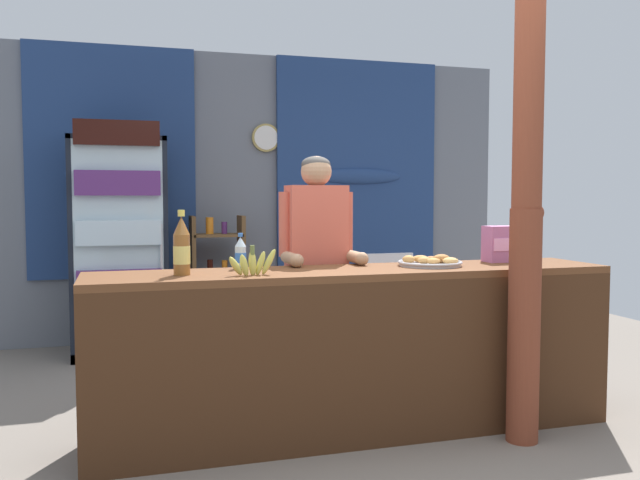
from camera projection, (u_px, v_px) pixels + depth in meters
name	position (u px, v px, depth m)	size (l,w,h in m)	color
ground_plane	(311.00, 388.00, 4.63)	(8.19, 8.19, 0.00)	slate
back_wall_curtained	(255.00, 192.00, 6.39)	(5.00, 0.22, 2.69)	slate
stall_counter	(363.00, 336.00, 3.63)	(2.96, 0.56, 0.93)	brown
timber_post	(526.00, 218.00, 3.55)	(0.19, 0.17, 2.55)	brown
drink_fridge	(119.00, 229.00, 5.55)	(0.78, 0.65, 1.94)	black
bottle_shelf_rack	(217.00, 278.00, 5.99)	(0.48, 0.28, 1.17)	brown
plastic_lawn_chair	(384.00, 294.00, 5.75)	(0.44, 0.44, 0.86)	silver
shopkeeper	(317.00, 253.00, 4.09)	(0.47, 0.42, 1.59)	#28282D
soda_bottle_iced_tea	(182.00, 248.00, 3.41)	(0.09, 0.09, 0.34)	brown
soda_bottle_water	(241.00, 254.00, 3.73)	(0.06, 0.06, 0.20)	silver
snack_box_wafer	(501.00, 244.00, 4.12)	(0.20, 0.14, 0.22)	#B76699
pastry_tray	(430.00, 262.00, 3.87)	(0.38, 0.38, 0.07)	#BCBCC1
banana_bunch	(253.00, 263.00, 3.42)	(0.27, 0.05, 0.16)	#CCC14C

